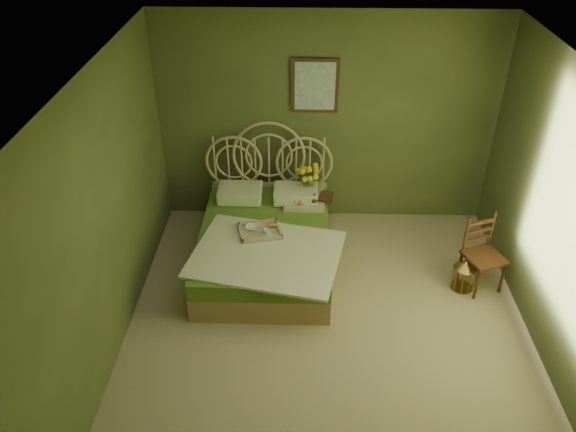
{
  "coord_description": "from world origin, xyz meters",
  "views": [
    {
      "loc": [
        -0.28,
        -3.91,
        4.06
      ],
      "look_at": [
        -0.42,
        1.0,
        0.78
      ],
      "focal_mm": 35.0,
      "sensor_mm": 36.0,
      "label": 1
    }
  ],
  "objects_px": {
    "bed": "(265,241)",
    "chair": "(484,248)",
    "birdcage": "(464,275)",
    "nightstand": "(304,210)"
  },
  "relations": [
    {
      "from": "nightstand",
      "to": "birdcage",
      "type": "xyz_separation_m",
      "value": [
        1.73,
        -0.98,
        -0.17
      ]
    },
    {
      "from": "bed",
      "to": "nightstand",
      "type": "distance_m",
      "value": 0.74
    },
    {
      "from": "nightstand",
      "to": "chair",
      "type": "relative_size",
      "value": 1.14
    },
    {
      "from": "bed",
      "to": "birdcage",
      "type": "distance_m",
      "value": 2.2
    },
    {
      "from": "chair",
      "to": "nightstand",
      "type": "bearing_deg",
      "value": 133.6
    },
    {
      "from": "bed",
      "to": "chair",
      "type": "relative_size",
      "value": 2.57
    },
    {
      "from": "nightstand",
      "to": "chair",
      "type": "distance_m",
      "value": 2.1
    },
    {
      "from": "chair",
      "to": "birdcage",
      "type": "xyz_separation_m",
      "value": [
        -0.18,
        -0.1,
        -0.28
      ]
    },
    {
      "from": "bed",
      "to": "chair",
      "type": "bearing_deg",
      "value": -6.99
    },
    {
      "from": "bed",
      "to": "birdcage",
      "type": "height_order",
      "value": "bed"
    }
  ]
}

